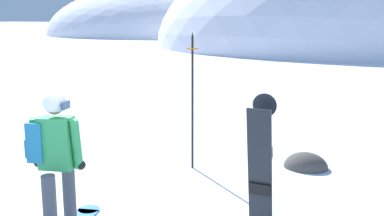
{
  "coord_description": "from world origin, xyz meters",
  "views": [
    {
      "loc": [
        2.85,
        -3.73,
        2.5
      ],
      "look_at": [
        -0.19,
        3.12,
        1.0
      ],
      "focal_mm": 43.16,
      "sensor_mm": 36.0,
      "label": 1
    }
  ],
  "objects": [
    {
      "name": "ridge_peak_far",
      "position": [
        -27.32,
        51.09,
        0.0
      ],
      "size": [
        28.46,
        25.61,
        12.69
      ],
      "color": "white",
      "rests_on": "ground"
    },
    {
      "name": "piste_marker_near",
      "position": [
        -0.14,
        3.03,
        1.27
      ],
      "size": [
        0.2,
        0.2,
        2.25
      ],
      "color": "black",
      "rests_on": "ground"
    },
    {
      "name": "rock_mid",
      "position": [
        1.59,
        3.8,
        0.0
      ],
      "size": [
        0.74,
        0.63,
        0.52
      ],
      "color": "#4C4742",
      "rests_on": "ground"
    },
    {
      "name": "snowboarder_main",
      "position": [
        -0.51,
        0.12,
        0.92
      ],
      "size": [
        0.67,
        1.79,
        1.71
      ],
      "color": "blue",
      "rests_on": "ground"
    },
    {
      "name": "spare_snowboard",
      "position": [
        1.51,
        1.22,
        0.83
      ],
      "size": [
        0.28,
        0.28,
        1.64
      ],
      "color": "black",
      "rests_on": "ground"
    },
    {
      "name": "ridge_peak_main",
      "position": [
        -0.83,
        36.85,
        0.0
      ],
      "size": [
        32.64,
        29.38,
        17.97
      ],
      "color": "white",
      "rests_on": "ground"
    }
  ]
}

